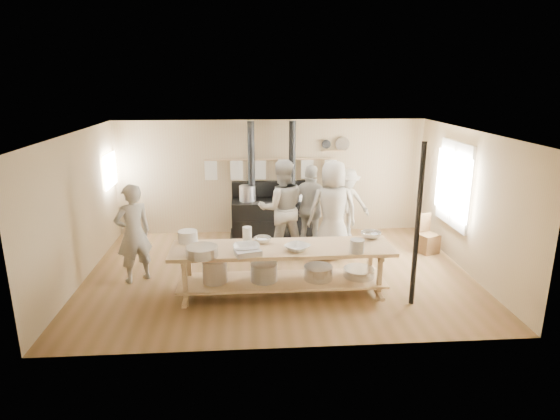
{
  "coord_description": "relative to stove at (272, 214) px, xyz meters",
  "views": [
    {
      "loc": [
        -0.54,
        -8.01,
        3.49
      ],
      "look_at": [
        0.04,
        0.2,
        1.16
      ],
      "focal_mm": 30.0,
      "sensor_mm": 36.0,
      "label": 1
    }
  ],
  "objects": [
    {
      "name": "deep_bowl_enamel",
      "position": [
        -1.54,
        -2.69,
        0.43
      ],
      "size": [
        0.37,
        0.37,
        0.2
      ],
      "primitive_type": "cylinder",
      "rotation": [
        0.0,
        0.0,
        -0.16
      ],
      "color": "white",
      "rests_on": "prep_table"
    },
    {
      "name": "room_shell",
      "position": [
        0.01,
        -2.12,
        1.1
      ],
      "size": [
        7.0,
        7.0,
        7.0
      ],
      "color": "tan",
      "rests_on": "ground"
    },
    {
      "name": "cook_right",
      "position": [
        0.77,
        -0.93,
        0.38
      ],
      "size": [
        1.15,
        0.8,
        1.81
      ],
      "primitive_type": "imported",
      "rotation": [
        0.0,
        0.0,
        2.76
      ],
      "color": "#A09A8E",
      "rests_on": "ground"
    },
    {
      "name": "cook_far_left",
      "position": [
        -2.54,
        -2.25,
        0.36
      ],
      "size": [
        0.77,
        0.71,
        1.76
      ],
      "primitive_type": "imported",
      "rotation": [
        0.0,
        0.0,
        3.75
      ],
      "color": "#A09A8E",
      "rests_on": "ground"
    },
    {
      "name": "bowl_white_b",
      "position": [
        0.23,
        -3.19,
        0.38
      ],
      "size": [
        0.53,
        0.53,
        0.09
      ],
      "primitive_type": "imported",
      "rotation": [
        0.0,
        0.0,
        2.36
      ],
      "color": "white",
      "rests_on": "prep_table"
    },
    {
      "name": "towel_rail",
      "position": [
        0.01,
        0.28,
        1.04
      ],
      "size": [
        3.0,
        0.04,
        0.47
      ],
      "color": "tan",
      "rests_on": "ground"
    },
    {
      "name": "window_right",
      "position": [
        3.48,
        -1.52,
        0.98
      ],
      "size": [
        0.09,
        1.5,
        1.65
      ],
      "color": "beige",
      "rests_on": "ground"
    },
    {
      "name": "prep_table",
      "position": [
        -0.0,
        -3.02,
        -0.0
      ],
      "size": [
        3.6,
        0.9,
        0.85
      ],
      "color": "tan",
      "rests_on": "ground"
    },
    {
      "name": "chair",
      "position": [
        3.15,
        -1.24,
        -0.29
      ],
      "size": [
        0.48,
        0.48,
        0.79
      ],
      "rotation": [
        0.0,
        0.0,
        0.38
      ],
      "color": "brown",
      "rests_on": "ground"
    },
    {
      "name": "bowl_white_a",
      "position": [
        -0.57,
        -3.18,
        0.38
      ],
      "size": [
        0.45,
        0.45,
        0.1
      ],
      "primitive_type": "imported",
      "rotation": [
        0.0,
        0.0,
        0.07
      ],
      "color": "white",
      "rests_on": "prep_table"
    },
    {
      "name": "cook_center",
      "position": [
        1.13,
        -1.39,
        0.47
      ],
      "size": [
        0.98,
        0.64,
        1.98
      ],
      "primitive_type": "imported",
      "rotation": [
        0.0,
        0.0,
        3.16
      ],
      "color": "#A09A8E",
      "rests_on": "ground"
    },
    {
      "name": "support_post",
      "position": [
        2.06,
        -3.47,
        0.78
      ],
      "size": [
        0.08,
        0.08,
        2.6
      ],
      "primitive_type": "cylinder",
      "color": "black",
      "rests_on": "ground"
    },
    {
      "name": "stove",
      "position": [
        0.0,
        0.0,
        0.0
      ],
      "size": [
        1.9,
        0.75,
        2.6
      ],
      "color": "black",
      "rests_on": "ground"
    },
    {
      "name": "left_opening",
      "position": [
        -3.44,
        -0.12,
        1.08
      ],
      "size": [
        0.0,
        0.9,
        0.9
      ],
      "color": "white",
      "rests_on": "ground"
    },
    {
      "name": "cook_left",
      "position": [
        0.14,
        -1.17,
        0.46
      ],
      "size": [
        1.02,
        0.83,
        1.96
      ],
      "primitive_type": "imported",
      "rotation": [
        0.0,
        0.0,
        3.24
      ],
      "color": "#A09A8E",
      "rests_on": "ground"
    },
    {
      "name": "bucket_galv",
      "position": [
        1.16,
        -3.35,
        0.43
      ],
      "size": [
        0.3,
        0.3,
        0.21
      ],
      "primitive_type": "cylinder",
      "rotation": [
        0.0,
        0.0,
        -0.42
      ],
      "color": "gray",
      "rests_on": "prep_table"
    },
    {
      "name": "roasting_pan",
      "position": [
        -0.55,
        -3.35,
        0.37
      ],
      "size": [
        0.45,
        0.36,
        0.09
      ],
      "primitive_type": "cube",
      "rotation": [
        0.0,
        0.0,
        0.28
      ],
      "color": "#B2B2B7",
      "rests_on": "prep_table"
    },
    {
      "name": "bowl_steel_a",
      "position": [
        -0.3,
        -2.79,
        0.37
      ],
      "size": [
        0.41,
        0.41,
        0.09
      ],
      "primitive_type": "imported",
      "rotation": [
        0.0,
        0.0,
        0.79
      ],
      "color": "silver",
      "rests_on": "prep_table"
    },
    {
      "name": "pitcher",
      "position": [
        -0.56,
        -2.69,
        0.45
      ],
      "size": [
        0.2,
        0.2,
        0.24
      ],
      "primitive_type": "cylinder",
      "rotation": [
        0.0,
        0.0,
        -0.34
      ],
      "color": "white",
      "rests_on": "prep_table"
    },
    {
      "name": "back_wall_shelf",
      "position": [
        1.47,
        0.32,
        1.48
      ],
      "size": [
        0.63,
        0.14,
        0.32
      ],
      "color": "tan",
      "rests_on": "ground"
    },
    {
      "name": "mixing_bowl_large",
      "position": [
        -1.25,
        -3.35,
        0.41
      ],
      "size": [
        0.64,
        0.64,
        0.16
      ],
      "primitive_type": "cylinder",
      "rotation": [
        0.0,
        0.0,
        -0.39
      ],
      "color": "silver",
      "rests_on": "prep_table"
    },
    {
      "name": "bowl_steel_b",
      "position": [
        1.56,
        -2.69,
        0.38
      ],
      "size": [
        0.35,
        0.35,
        0.11
      ],
      "primitive_type": "imported",
      "rotation": [
        0.0,
        0.0,
        3.16
      ],
      "color": "silver",
      "rests_on": "prep_table"
    },
    {
      "name": "ground",
      "position": [
        0.01,
        -2.12,
        -0.52
      ],
      "size": [
        7.0,
        7.0,
        0.0
      ],
      "primitive_type": "plane",
      "color": "brown",
      "rests_on": "ground"
    },
    {
      "name": "cook_by_window",
      "position": [
        1.66,
        -0.17,
        0.27
      ],
      "size": [
        1.03,
        0.6,
        1.58
      ],
      "primitive_type": "imported",
      "rotation": [
        0.0,
        0.0,
        0.02
      ],
      "color": "#A09A8E",
      "rests_on": "ground"
    }
  ]
}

